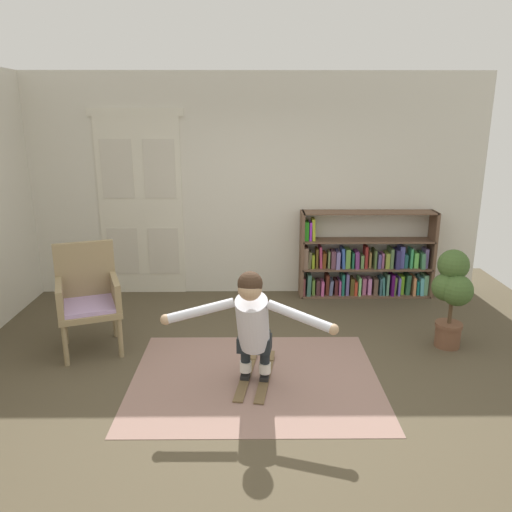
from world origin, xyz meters
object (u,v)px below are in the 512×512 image
Objects in this scene: wicker_chair at (88,295)px; skis_pair at (256,375)px; person_skier at (252,321)px; potted_plant at (452,291)px; bookshelf at (364,264)px.

wicker_chair is 1.20× the size of skis_pair.
potted_plant is at bearing 22.08° from person_skier.
skis_pair is (1.72, -0.65, -0.56)m from wicker_chair.
person_skier is (-2.05, -0.83, 0.03)m from potted_plant.
person_skier is (1.69, -0.85, 0.07)m from wicker_chair.
potted_plant is 2.21m from person_skier.
wicker_chair is (-3.19, -1.56, 0.14)m from bookshelf.
bookshelf reaches higher than skis_pair.
potted_plant is at bearing -0.23° from wicker_chair.
bookshelf is 1.94× the size of skis_pair.
wicker_chair is 1.92m from skis_pair.
bookshelf is 1.68m from potted_plant.
wicker_chair reaches higher than potted_plant.
potted_plant is 1.14× the size of skis_pair.
potted_plant is (3.74, -0.02, 0.04)m from wicker_chair.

